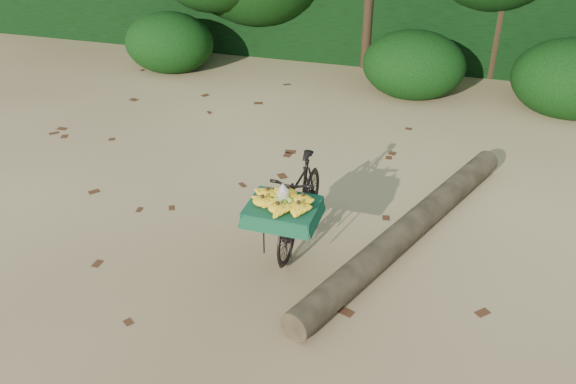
% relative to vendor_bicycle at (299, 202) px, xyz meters
% --- Properties ---
extents(ground, '(80.00, 80.00, 0.00)m').
position_rel_vendor_bicycle_xyz_m(ground, '(-0.82, 0.47, -0.48)').
color(ground, tan).
rests_on(ground, ground).
extents(vendor_bicycle, '(0.68, 1.67, 0.94)m').
position_rel_vendor_bicycle_xyz_m(vendor_bicycle, '(0.00, 0.00, 0.00)').
color(vendor_bicycle, black).
rests_on(vendor_bicycle, ground).
extents(fallen_log, '(1.85, 3.84, 0.29)m').
position_rel_vendor_bicycle_xyz_m(fallen_log, '(1.16, 0.35, -0.34)').
color(fallen_log, brown).
rests_on(fallen_log, ground).
extents(hedge_backdrop, '(26.00, 1.80, 1.80)m').
position_rel_vendor_bicycle_xyz_m(hedge_backdrop, '(-0.82, 6.77, 0.42)').
color(hedge_backdrop, black).
rests_on(hedge_backdrop, ground).
extents(bush_clumps, '(8.80, 1.70, 0.90)m').
position_rel_vendor_bicycle_xyz_m(bush_clumps, '(-0.32, 4.77, -0.03)').
color(bush_clumps, black).
rests_on(bush_clumps, ground).
extents(leaf_litter, '(7.00, 7.30, 0.01)m').
position_rel_vendor_bicycle_xyz_m(leaf_litter, '(-0.82, 1.12, -0.48)').
color(leaf_litter, '#442412').
rests_on(leaf_litter, ground).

